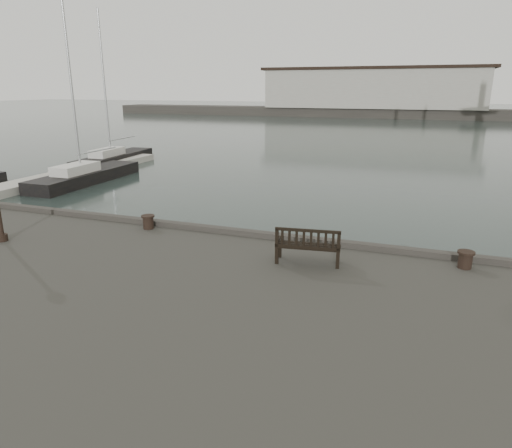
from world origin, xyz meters
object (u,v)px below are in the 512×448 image
at_px(bench, 308,252).
at_px(bollard_left, 148,222).
at_px(yacht_c, 86,179).
at_px(bollard_right, 465,260).
at_px(yacht_b, 115,161).

bearing_deg(bench, bollard_left, 160.25).
bearing_deg(bollard_left, yacht_c, 136.88).
height_order(bollard_right, yacht_c, yacht_c).
xyz_separation_m(bench, bollard_left, (-5.98, 1.27, -0.09)).
height_order(yacht_b, yacht_c, yacht_b).
relative_size(bench, bollard_left, 3.86).
bearing_deg(bollard_left, bollard_right, -0.85).
distance_m(bench, bollard_right, 4.24).
relative_size(bench, yacht_c, 0.14).
bearing_deg(bollard_right, bollard_left, 179.15).
xyz_separation_m(bollard_left, yacht_b, (-16.16, 19.54, -1.55)).
bearing_deg(yacht_b, bollard_left, -55.02).
height_order(bench, bollard_left, bench).
height_order(bollard_left, yacht_c, yacht_c).
distance_m(bollard_left, bollard_right, 10.08).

